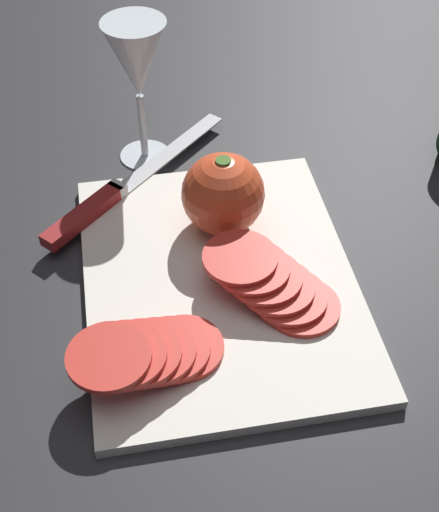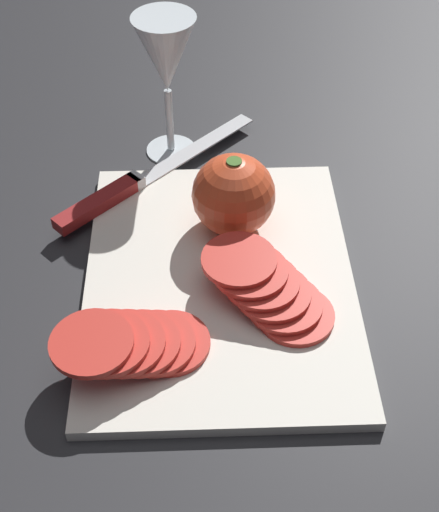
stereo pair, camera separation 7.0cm
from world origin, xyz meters
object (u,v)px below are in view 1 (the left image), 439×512
object	(u,v)px
wine_glass	(137,66)
tomato_slice_stack_far	(271,282)
knife	(103,201)
tomato_slice_stack_near	(148,352)
whole_tomato	(223,194)

from	to	relation	value
wine_glass	tomato_slice_stack_far	xyz separation A→B (m)	(0.26, 0.10, -0.09)
wine_glass	knife	world-z (taller)	wine_glass
wine_glass	tomato_slice_stack_near	bearing A→B (deg)	-5.21
whole_tomato	knife	distance (m)	0.14
tomato_slice_stack_near	wine_glass	bearing A→B (deg)	174.79
knife	tomato_slice_stack_far	bearing A→B (deg)	-90.18
whole_tomato	knife	size ratio (longest dim) A/B	0.39
tomato_slice_stack_far	whole_tomato	bearing A→B (deg)	-165.51
whole_tomato	knife	xyz separation A→B (m)	(-0.06, -0.13, -0.04)
whole_tomato	tomato_slice_stack_near	bearing A→B (deg)	-30.26
wine_glass	whole_tomato	size ratio (longest dim) A/B	1.99
wine_glass	tomato_slice_stack_far	distance (m)	0.29
tomato_slice_stack_near	tomato_slice_stack_far	xyz separation A→B (m)	(-0.06, 0.13, 0.00)
tomato_slice_stack_near	tomato_slice_stack_far	size ratio (longest dim) A/B	1.11
knife	whole_tomato	bearing A→B (deg)	-67.29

